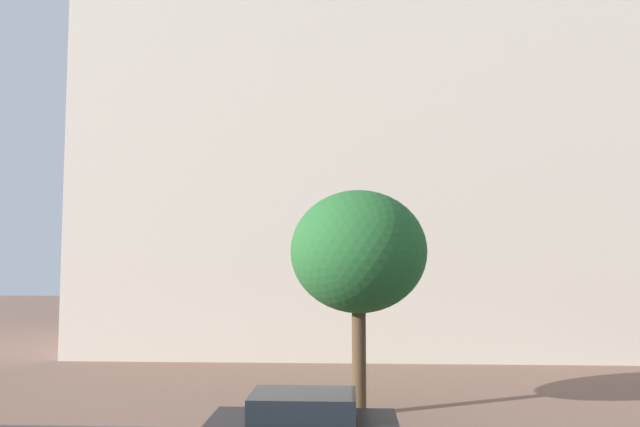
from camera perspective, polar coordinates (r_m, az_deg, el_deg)
The scene contains 2 objects.
landmark_building at distance 31.78m, azimuth 4.48°, elevation 6.55°, with size 27.33×10.96×33.36m.
tree_curb_far at distance 17.48m, azimuth 3.59°, elevation -3.61°, with size 3.87×3.87×6.28m.
Camera 1 is at (0.70, -3.79, 4.27)m, focal length 34.45 mm.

